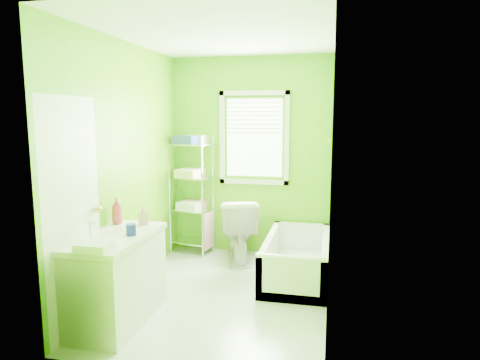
% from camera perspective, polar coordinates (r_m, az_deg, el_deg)
% --- Properties ---
extents(ground, '(2.90, 2.90, 0.00)m').
position_cam_1_polar(ground, '(4.62, -2.11, -14.91)').
color(ground, silver).
rests_on(ground, ground).
extents(room_envelope, '(2.14, 2.94, 2.62)m').
position_cam_1_polar(room_envelope, '(4.24, -2.23, 4.62)').
color(room_envelope, '#58AC08').
rests_on(room_envelope, ground).
extents(window, '(0.92, 0.05, 1.22)m').
position_cam_1_polar(window, '(5.62, 1.90, 6.27)').
color(window, white).
rests_on(window, ground).
extents(door, '(0.09, 0.80, 2.00)m').
position_cam_1_polar(door, '(3.84, -21.31, -4.65)').
color(door, white).
rests_on(door, ground).
extents(right_wall_decor, '(0.04, 1.48, 1.17)m').
position_cam_1_polar(right_wall_decor, '(4.12, 11.83, 1.15)').
color(right_wall_decor, '#460820').
rests_on(right_wall_decor, ground).
extents(bathtub, '(0.70, 1.51, 0.49)m').
position_cam_1_polar(bathtub, '(5.02, 7.55, -11.09)').
color(bathtub, white).
rests_on(bathtub, ground).
extents(toilet, '(0.66, 0.90, 0.82)m').
position_cam_1_polar(toilet, '(5.47, -0.23, -6.59)').
color(toilet, white).
rests_on(toilet, ground).
extents(vanity, '(0.55, 1.07, 1.06)m').
position_cam_1_polar(vanity, '(4.05, -16.16, -12.16)').
color(vanity, silver).
rests_on(vanity, ground).
extents(wire_shelf_unit, '(0.58, 0.47, 1.58)m').
position_cam_1_polar(wire_shelf_unit, '(5.74, -6.38, -0.26)').
color(wire_shelf_unit, silver).
rests_on(wire_shelf_unit, ground).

